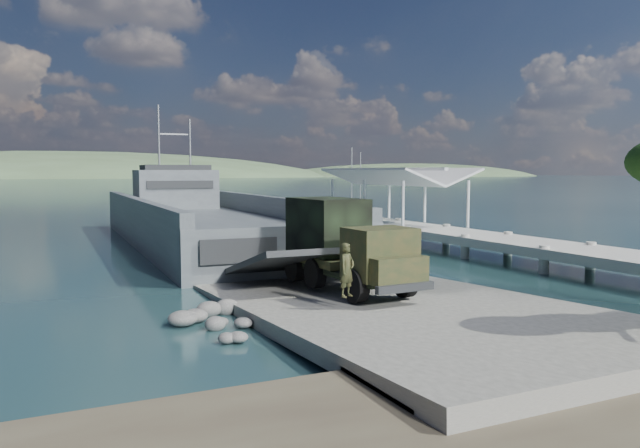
{
  "coord_description": "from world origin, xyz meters",
  "views": [
    {
      "loc": [
        -11.5,
        -18.47,
        4.96
      ],
      "look_at": [
        0.22,
        6.0,
        2.69
      ],
      "focal_mm": 35.0,
      "sensor_mm": 36.0,
      "label": 1
    }
  ],
  "objects_px": {
    "soldier": "(347,282)",
    "sailboat_far": "(352,221)",
    "military_truck": "(343,244)",
    "sailboat_near": "(361,220)",
    "pier": "(404,219)",
    "landing_craft": "(206,230)"
  },
  "relations": [
    {
      "from": "soldier",
      "to": "sailboat_far",
      "type": "distance_m",
      "value": 38.31
    },
    {
      "from": "military_truck",
      "to": "sailboat_far",
      "type": "height_order",
      "value": "sailboat_far"
    },
    {
      "from": "soldier",
      "to": "sailboat_near",
      "type": "distance_m",
      "value": 39.93
    },
    {
      "from": "military_truck",
      "to": "sailboat_near",
      "type": "relative_size",
      "value": 1.06
    },
    {
      "from": "military_truck",
      "to": "soldier",
      "type": "bearing_deg",
      "value": -118.45
    },
    {
      "from": "military_truck",
      "to": "soldier",
      "type": "distance_m",
      "value": 3.78
    },
    {
      "from": "military_truck",
      "to": "soldier",
      "type": "xyz_separation_m",
      "value": [
        -1.61,
        -3.32,
        -0.81
      ]
    },
    {
      "from": "pier",
      "to": "sailboat_far",
      "type": "bearing_deg",
      "value": 76.19
    },
    {
      "from": "sailboat_near",
      "to": "sailboat_far",
      "type": "height_order",
      "value": "sailboat_far"
    },
    {
      "from": "landing_craft",
      "to": "soldier",
      "type": "relative_size",
      "value": 21.87
    },
    {
      "from": "sailboat_near",
      "to": "sailboat_far",
      "type": "distance_m",
      "value": 1.8
    },
    {
      "from": "military_truck",
      "to": "pier",
      "type": "bearing_deg",
      "value": 47.83
    },
    {
      "from": "landing_craft",
      "to": "sailboat_far",
      "type": "distance_m",
      "value": 18.86
    },
    {
      "from": "sailboat_near",
      "to": "landing_craft",
      "type": "bearing_deg",
      "value": -150.27
    },
    {
      "from": "military_truck",
      "to": "landing_craft",
      "type": "bearing_deg",
      "value": 86.45
    },
    {
      "from": "soldier",
      "to": "sailboat_far",
      "type": "relative_size",
      "value": 0.24
    },
    {
      "from": "landing_craft",
      "to": "pier",
      "type": "bearing_deg",
      "value": -18.56
    },
    {
      "from": "sailboat_far",
      "to": "landing_craft",
      "type": "bearing_deg",
      "value": -159.77
    },
    {
      "from": "landing_craft",
      "to": "military_truck",
      "type": "distance_m",
      "value": 21.14
    },
    {
      "from": "soldier",
      "to": "sailboat_far",
      "type": "bearing_deg",
      "value": 33.43
    },
    {
      "from": "landing_craft",
      "to": "sailboat_near",
      "type": "distance_m",
      "value": 20.65
    },
    {
      "from": "landing_craft",
      "to": "soldier",
      "type": "distance_m",
      "value": 24.5
    }
  ]
}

